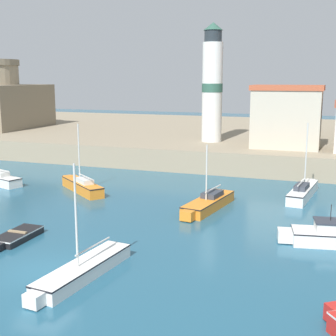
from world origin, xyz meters
name	(u,v)px	position (x,y,z in m)	size (l,w,h in m)	color
ground_plane	(43,271)	(0.00, 0.00, 0.00)	(200.00, 200.00, 0.00)	#235670
quay_seawall	(235,137)	(0.00, 43.92, 1.09)	(120.00, 40.00, 2.17)	gray
sailboat_orange_0	(208,203)	(4.60, 12.83, 0.45)	(2.42, 6.66, 4.54)	orange
dinghy_black_3	(16,236)	(-3.88, 3.08, 0.23)	(1.41, 3.72, 0.49)	black
sailboat_orange_4	(82,185)	(-6.18, 14.30, 0.50)	(5.61, 4.62, 5.38)	orange
sailboat_white_5	(82,270)	(2.13, -0.03, 0.37)	(2.00, 6.70, 5.33)	white
motorboat_white_6	(330,235)	(12.64, 8.31, 0.51)	(5.31, 2.53, 2.25)	white
sailboat_white_7	(303,191)	(10.54, 18.39, 0.49)	(1.96, 6.98, 5.63)	white
lighthouse	(212,85)	(0.00, 31.25, 8.17)	(2.19, 2.19, 12.38)	silver
harbor_shed_near_wharf	(286,117)	(8.00, 29.17, 5.23)	(6.75, 4.22, 6.07)	#BCB29E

